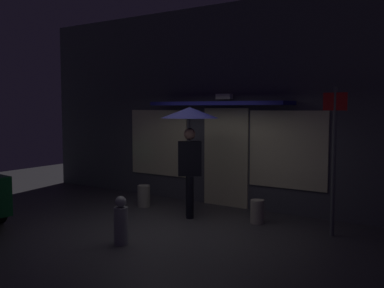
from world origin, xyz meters
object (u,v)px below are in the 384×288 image
(sidewalk_bollard, at_px, (257,212))
(sidewalk_bollard_2, at_px, (144,196))
(street_sign_post, at_px, (334,153))
(fire_hydrant, at_px, (121,222))
(person_with_umbrella, at_px, (190,130))

(sidewalk_bollard, bearing_deg, sidewalk_bollard_2, -177.37)
(sidewalk_bollard, bearing_deg, street_sign_post, -2.32)
(fire_hydrant, bearing_deg, sidewalk_bollard_2, 122.02)
(person_with_umbrella, distance_m, sidewalk_bollard, 2.07)
(person_with_umbrella, distance_m, street_sign_post, 2.80)
(person_with_umbrella, relative_size, fire_hydrant, 2.80)
(sidewalk_bollard, bearing_deg, person_with_umbrella, -166.36)
(sidewalk_bollard, bearing_deg, fire_hydrant, -118.13)
(person_with_umbrella, xyz_separation_m, sidewalk_bollard_2, (-1.37, 0.20, -1.53))
(sidewalk_bollard, relative_size, sidewalk_bollard_2, 0.93)
(fire_hydrant, bearing_deg, person_with_umbrella, 91.52)
(person_with_umbrella, xyz_separation_m, sidewalk_bollard, (1.34, 0.32, -1.55))
(person_with_umbrella, bearing_deg, sidewalk_bollard_2, -44.94)
(person_with_umbrella, relative_size, sidewalk_bollard, 4.92)
(sidewalk_bollard, distance_m, sidewalk_bollard_2, 2.71)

